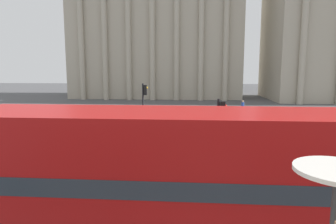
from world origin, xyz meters
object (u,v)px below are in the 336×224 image
car_white (335,144)px  pedestrian_blue (243,107)px  pedestrian_red (196,146)px  double_decker_bus (177,179)px  plaza_building_left (157,35)px  pedestrian_grey (192,124)px  traffic_light_near (220,130)px  traffic_light_mid (144,104)px  pedestrian_black (144,119)px

car_white → pedestrian_blue: bearing=-39.3°
pedestrian_red → double_decker_bus: bearing=34.9°
plaza_building_left → car_white: plaza_building_left is taller
pedestrian_blue → pedestrian_grey: pedestrian_grey is taller
traffic_light_near → car_white: (7.24, 5.20, -1.81)m
traffic_light_mid → pedestrian_red: bearing=-51.8°
plaza_building_left → traffic_light_mid: 36.25m
traffic_light_near → traffic_light_mid: bearing=120.0°
car_white → pedestrian_black: size_ratio=2.45×
plaza_building_left → car_white: size_ratio=7.10×
car_white → double_decker_bus: bearing=90.6°
pedestrian_blue → plaza_building_left: bearing=59.8°
pedestrian_grey → pedestrian_red: 6.27m
double_decker_bus → car_white: (8.81, 10.41, -1.56)m
pedestrian_grey → pedestrian_black: bearing=-8.8°
traffic_light_near → pedestrian_blue: bearing=77.9°
plaza_building_left → double_decker_bus: bearing=-82.9°
double_decker_bus → plaza_building_left: bearing=95.6°
pedestrian_red → pedestrian_black: size_ratio=0.96×
pedestrian_black → double_decker_bus: bearing=6.2°
double_decker_bus → pedestrian_red: 8.63m
traffic_light_mid → car_white: size_ratio=0.98×
double_decker_bus → plaza_building_left: plaza_building_left is taller
pedestrian_blue → pedestrian_grey: bearing=-175.3°
double_decker_bus → pedestrian_grey: (0.43, 14.77, -1.30)m
pedestrian_blue → pedestrian_black: 13.47m
traffic_light_near → traffic_light_mid: 9.00m
car_white → pedestrian_grey: (-8.38, 4.36, 0.26)m
double_decker_bus → traffic_light_near: size_ratio=2.84×
traffic_light_mid → pedestrian_red: traffic_light_mid is taller
car_white → pedestrian_black: (-12.31, 6.21, 0.29)m
car_white → pedestrian_red: 8.43m
pedestrian_blue → pedestrian_red: size_ratio=0.97×
double_decker_bus → car_white: 13.73m
double_decker_bus → pedestrian_red: bearing=84.4°
plaza_building_left → traffic_light_near: 44.41m
traffic_light_mid → pedestrian_black: 4.03m
pedestrian_red → car_white: bearing=142.0°
traffic_light_near → pedestrian_red: 3.77m
car_white → pedestrian_black: pedestrian_black is taller
pedestrian_black → traffic_light_near: bearing=18.2°
plaza_building_left → pedestrian_blue: size_ratio=18.50×
pedestrian_red → plaza_building_left: bearing=-131.6°
pedestrian_grey → plaza_building_left: bearing=-62.7°
pedestrian_blue → pedestrian_black: (-9.56, -9.48, 0.07)m
double_decker_bus → traffic_light_mid: 13.33m
traffic_light_mid → pedestrian_black: size_ratio=2.39×
double_decker_bus → pedestrian_red: double_decker_bus is taller
traffic_light_near → pedestrian_grey: traffic_light_near is taller
traffic_light_mid → pedestrian_red: 5.97m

